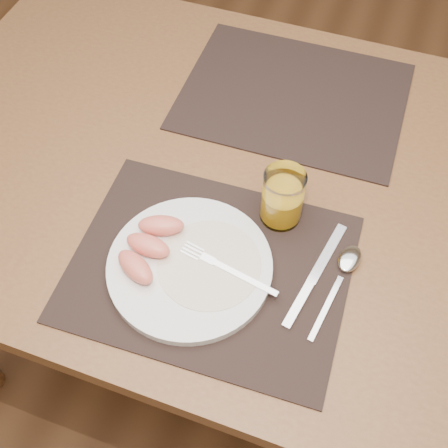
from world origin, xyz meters
TOP-DOWN VIEW (x-y plane):
  - ground at (0.00, 0.00)m, footprint 5.00×5.00m
  - table at (0.00, 0.00)m, footprint 1.40×0.90m
  - placemat_near at (-0.01, -0.22)m, footprint 0.46×0.37m
  - placemat_far at (0.01, 0.22)m, footprint 0.46×0.36m
  - plate at (-0.04, -0.23)m, footprint 0.27×0.27m
  - plate_dressing at (-0.01, -0.22)m, footprint 0.17×0.17m
  - fork at (0.01, -0.22)m, footprint 0.17×0.05m
  - knife at (0.16, -0.19)m, footprint 0.05×0.22m
  - spoon at (0.20, -0.15)m, footprint 0.05×0.19m
  - juice_glass at (0.07, -0.08)m, footprint 0.07×0.07m
  - grapefruit_wedges at (-0.11, -0.23)m, footprint 0.09×0.15m

SIDE VIEW (x-z plane):
  - ground at x=0.00m, z-range 0.00..0.00m
  - table at x=0.00m, z-range 0.29..1.04m
  - placemat_near at x=-0.01m, z-range 0.75..0.75m
  - placemat_far at x=0.01m, z-range 0.75..0.75m
  - knife at x=0.16m, z-range 0.75..0.76m
  - spoon at x=0.20m, z-range 0.75..0.77m
  - plate at x=-0.04m, z-range 0.75..0.77m
  - plate_dressing at x=-0.01m, z-range 0.77..0.77m
  - fork at x=0.01m, z-range 0.77..0.77m
  - grapefruit_wedges at x=-0.11m, z-range 0.77..0.80m
  - juice_glass at x=0.07m, z-range 0.75..0.86m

